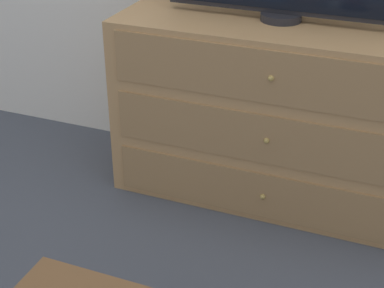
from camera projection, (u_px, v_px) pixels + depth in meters
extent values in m
plane|color=#474C56|center=(275.00, 163.00, 3.08)|extent=(12.00, 12.00, 0.00)
cube|color=tan|center=(282.00, 116.00, 2.63)|extent=(1.49, 0.49, 0.83)
cube|color=#A1794C|center=(263.00, 196.00, 2.57)|extent=(1.37, 0.01, 0.22)
sphere|color=tan|center=(263.00, 197.00, 2.56)|extent=(0.02, 0.02, 0.02)
cube|color=#A1794C|center=(267.00, 140.00, 2.43)|extent=(1.37, 0.01, 0.22)
sphere|color=tan|center=(267.00, 141.00, 2.43)|extent=(0.02, 0.02, 0.02)
cube|color=#A1794C|center=(271.00, 78.00, 2.30)|extent=(1.37, 0.01, 0.22)
sphere|color=tan|center=(271.00, 78.00, 2.29)|extent=(0.02, 0.02, 0.02)
cylinder|color=#232328|center=(281.00, 17.00, 2.48)|extent=(0.18, 0.18, 0.03)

